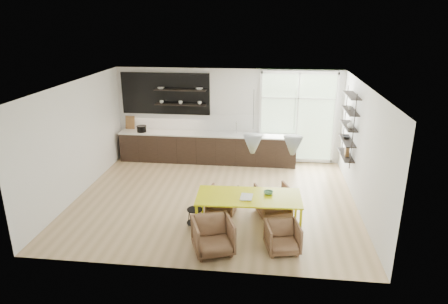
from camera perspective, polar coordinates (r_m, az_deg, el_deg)
room at (r=10.66m, az=2.53°, el=2.82°), size 7.02×6.01×2.91m
kitchen_run at (r=12.57m, az=-2.81°, el=1.23°), size 5.54×0.69×2.75m
right_shelving at (r=10.85m, az=17.39°, el=3.30°), size 0.26×1.22×1.90m
dining_table at (r=8.50m, az=3.55°, el=-6.65°), size 2.24×1.08×0.81m
armchair_back_left at (r=9.42m, az=-0.25°, el=-6.92°), size 0.75×0.76×0.61m
armchair_back_right at (r=9.40m, az=7.01°, el=-6.86°), size 0.95×0.96×0.70m
armchair_front_left at (r=7.94m, az=-1.58°, el=-11.91°), size 0.97×0.98×0.70m
armchair_front_right at (r=8.08m, az=8.37°, el=-11.97°), size 0.76×0.77×0.59m
wire_stool at (r=8.81m, az=-4.20°, el=-9.06°), size 0.36×0.36×0.45m
table_book at (r=8.41m, az=2.36°, el=-6.39°), size 0.27×0.35×0.03m
table_bowl at (r=8.59m, az=6.36°, el=-5.81°), size 0.27×0.27×0.06m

